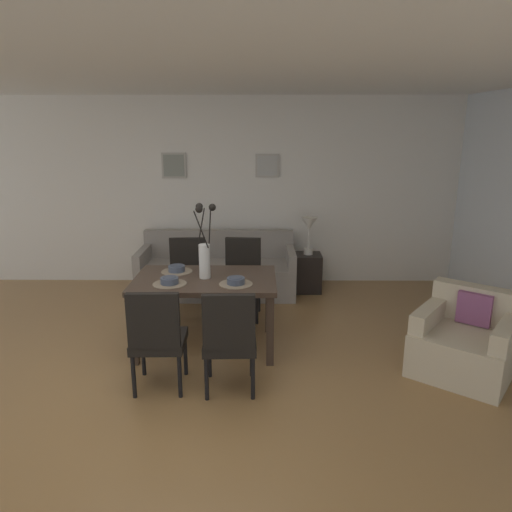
{
  "coord_description": "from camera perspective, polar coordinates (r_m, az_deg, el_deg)",
  "views": [
    {
      "loc": [
        0.83,
        -3.5,
        2.18
      ],
      "look_at": [
        0.8,
        1.11,
        0.94
      ],
      "focal_mm": 33.55,
      "sensor_mm": 36.0,
      "label": 1
    }
  ],
  "objects": [
    {
      "name": "dining_chair_near_left",
      "position": [
        4.11,
        -11.71,
        -9.22
      ],
      "size": [
        0.45,
        0.45,
        0.92
      ],
      "color": "black",
      "rests_on": "ground"
    },
    {
      "name": "sofa",
      "position": [
        6.51,
        -4.58,
        -1.94
      ],
      "size": [
        2.07,
        0.84,
        0.8
      ],
      "color": "gray",
      "rests_on": "ground"
    },
    {
      "name": "dining_table",
      "position": [
        4.79,
        -6.06,
        -3.63
      ],
      "size": [
        1.4,
        0.89,
        0.74
      ],
      "color": "#3D2D23",
      "rests_on": "ground"
    },
    {
      "name": "back_wall_panel",
      "position": [
        6.86,
        -6.6,
        7.63
      ],
      "size": [
        9.0,
        0.1,
        2.6
      ],
      "primitive_type": "cube",
      "color": "white",
      "rests_on": "ground"
    },
    {
      "name": "ground_plane",
      "position": [
        4.21,
        -11.52,
        -16.45
      ],
      "size": [
        9.0,
        9.0,
        0.0
      ],
      "primitive_type": "plane",
      "color": "olive"
    },
    {
      "name": "framed_picture_left",
      "position": [
        6.8,
        -9.76,
        10.59
      ],
      "size": [
        0.34,
        0.03,
        0.35
      ],
      "color": "#B2ADA3"
    },
    {
      "name": "centerpiece_vase",
      "position": [
        4.69,
        -6.17,
        0.71
      ],
      "size": [
        0.21,
        0.23,
        0.73
      ],
      "color": "white",
      "rests_on": "dining_table"
    },
    {
      "name": "ceiling_panel",
      "position": [
        4.02,
        -12.4,
        21.33
      ],
      "size": [
        9.0,
        7.2,
        0.08
      ],
      "primitive_type": "cube",
      "color": "white"
    },
    {
      "name": "framed_picture_center",
      "position": [
        6.7,
        1.36,
        10.73
      ],
      "size": [
        0.33,
        0.03,
        0.32
      ],
      "color": "#B2ADA3"
    },
    {
      "name": "placemat_near_left",
      "position": [
        4.62,
        -10.26,
        -3.28
      ],
      "size": [
        0.32,
        0.32,
        0.01
      ],
      "primitive_type": "cylinder",
      "color": "#7F705B",
      "rests_on": "dining_table"
    },
    {
      "name": "dining_chair_far_right",
      "position": [
        5.64,
        -1.64,
        -2.14
      ],
      "size": [
        0.47,
        0.47,
        0.92
      ],
      "color": "black",
      "rests_on": "ground"
    },
    {
      "name": "bowl_far_left",
      "position": [
        4.54,
        -2.42,
        -2.9
      ],
      "size": [
        0.17,
        0.17,
        0.07
      ],
      "color": "#475166",
      "rests_on": "dining_table"
    },
    {
      "name": "bowl_near_right",
      "position": [
        4.99,
        -9.45,
        -1.43
      ],
      "size": [
        0.17,
        0.17,
        0.07
      ],
      "color": "#475166",
      "rests_on": "dining_table"
    },
    {
      "name": "table_lamp",
      "position": [
        6.42,
        6.33,
        3.43
      ],
      "size": [
        0.22,
        0.22,
        0.51
      ],
      "color": "beige",
      "rests_on": "side_table"
    },
    {
      "name": "dining_chair_far_left",
      "position": [
        4.0,
        -3.18,
        -9.58
      ],
      "size": [
        0.46,
        0.46,
        0.92
      ],
      "color": "black",
      "rests_on": "ground"
    },
    {
      "name": "side_table",
      "position": [
        6.57,
        6.17,
        -1.98
      ],
      "size": [
        0.36,
        0.36,
        0.52
      ],
      "primitive_type": "cube",
      "color": "black",
      "rests_on": "ground"
    },
    {
      "name": "dining_chair_near_right",
      "position": [
        5.69,
        -8.17,
        -2.13
      ],
      "size": [
        0.46,
        0.46,
        0.92
      ],
      "color": "black",
      "rests_on": "ground"
    },
    {
      "name": "bowl_near_left",
      "position": [
        4.61,
        -10.28,
        -2.84
      ],
      "size": [
        0.17,
        0.17,
        0.07
      ],
      "color": "#475166",
      "rests_on": "dining_table"
    },
    {
      "name": "placemat_near_right",
      "position": [
        5.0,
        -9.43,
        -1.84
      ],
      "size": [
        0.32,
        0.32,
        0.01
      ],
      "primitive_type": "cylinder",
      "color": "#7F705B",
      "rests_on": "dining_table"
    },
    {
      "name": "armchair",
      "position": [
        4.82,
        23.71,
        -9.41
      ],
      "size": [
        1.12,
        1.12,
        0.75
      ],
      "color": "beige",
      "rests_on": "ground"
    },
    {
      "name": "placemat_far_left",
      "position": [
        4.55,
        -2.42,
        -3.35
      ],
      "size": [
        0.32,
        0.32,
        0.01
      ],
      "primitive_type": "cylinder",
      "color": "#7F705B",
      "rests_on": "dining_table"
    }
  ]
}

